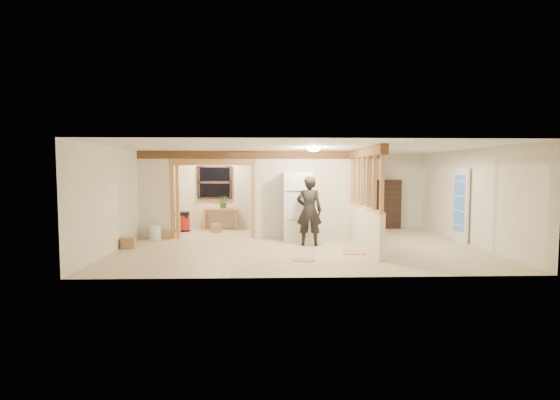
{
  "coord_description": "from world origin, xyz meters",
  "views": [
    {
      "loc": [
        -0.83,
        -10.42,
        1.91
      ],
      "look_at": [
        -0.5,
        0.4,
        1.15
      ],
      "focal_mm": 26.0,
      "sensor_mm": 36.0,
      "label": 1
    }
  ],
  "objects_px": {
    "woman": "(309,211)",
    "work_table": "(221,219)",
    "shop_vac": "(183,221)",
    "refrigerator": "(297,206)",
    "bookshelf": "(388,204)"
  },
  "relations": [
    {
      "from": "woman",
      "to": "work_table",
      "type": "height_order",
      "value": "woman"
    },
    {
      "from": "refrigerator",
      "to": "woman",
      "type": "relative_size",
      "value": 1.05
    },
    {
      "from": "refrigerator",
      "to": "work_table",
      "type": "height_order",
      "value": "refrigerator"
    },
    {
      "from": "work_table",
      "to": "shop_vac",
      "type": "bearing_deg",
      "value": -160.19
    },
    {
      "from": "bookshelf",
      "to": "shop_vac",
      "type": "bearing_deg",
      "value": -175.71
    },
    {
      "from": "shop_vac",
      "to": "refrigerator",
      "type": "bearing_deg",
      "value": -26.61
    },
    {
      "from": "woman",
      "to": "shop_vac",
      "type": "bearing_deg",
      "value": -26.78
    },
    {
      "from": "shop_vac",
      "to": "woman",
      "type": "bearing_deg",
      "value": -34.45
    },
    {
      "from": "refrigerator",
      "to": "shop_vac",
      "type": "xyz_separation_m",
      "value": [
        -3.54,
        1.78,
        -0.63
      ]
    },
    {
      "from": "refrigerator",
      "to": "bookshelf",
      "type": "height_order",
      "value": "refrigerator"
    },
    {
      "from": "refrigerator",
      "to": "shop_vac",
      "type": "height_order",
      "value": "refrigerator"
    },
    {
      "from": "shop_vac",
      "to": "bookshelf",
      "type": "xyz_separation_m",
      "value": [
        6.77,
        0.51,
        0.5
      ]
    },
    {
      "from": "woman",
      "to": "work_table",
      "type": "xyz_separation_m",
      "value": [
        -2.61,
        2.98,
        -0.55
      ]
    },
    {
      "from": "refrigerator",
      "to": "bookshelf",
      "type": "relative_size",
      "value": 1.16
    },
    {
      "from": "refrigerator",
      "to": "woman",
      "type": "distance_m",
      "value": 0.86
    }
  ]
}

